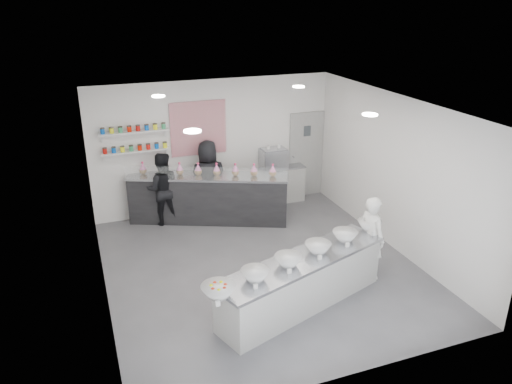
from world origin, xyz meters
The scene contains 26 objects.
floor centered at (0.00, 0.00, 0.00)m, with size 6.00×6.00×0.00m, color #515156.
ceiling centered at (0.00, 0.00, 3.00)m, with size 6.00×6.00×0.00m, color white.
back_wall centered at (0.00, 3.00, 1.50)m, with size 5.50×5.50×0.00m, color white.
left_wall centered at (-2.75, 0.00, 1.50)m, with size 6.00×6.00×0.00m, color white.
right_wall centered at (2.75, 0.00, 1.50)m, with size 6.00×6.00×0.00m, color white.
back_door centered at (2.30, 2.97, 1.05)m, with size 0.88×0.04×2.10m, color #989895.
pattern_panel centered at (-0.35, 2.98, 1.95)m, with size 1.25×0.03×1.20m, color #A51431.
jar_shelf_lower centered at (-1.75, 2.90, 1.60)m, with size 1.45×0.22×0.04m, color silver.
jar_shelf_upper centered at (-1.75, 2.90, 2.02)m, with size 1.45×0.22×0.04m, color silver.
preserve_jars centered at (-1.75, 2.88, 1.88)m, with size 1.45×0.10×0.56m, color red, non-canonical shape.
downlight_0 centered at (-1.40, -1.00, 2.98)m, with size 0.24×0.24×0.02m, color white.
downlight_1 centered at (1.40, -1.00, 2.98)m, with size 0.24×0.24×0.02m, color white.
downlight_2 centered at (-1.40, 1.60, 2.98)m, with size 0.24×0.24×0.02m, color white.
downlight_3 centered at (1.40, 1.60, 2.98)m, with size 0.24×0.24×0.02m, color white.
prep_counter centered at (0.19, -1.32, 0.43)m, with size 3.13×0.71×0.85m, color #B2B2AD.
back_bar centered at (-0.35, 2.32, 0.54)m, with size 3.47×0.63×1.07m, color black.
sneeze_guard centered at (-0.47, 2.04, 1.22)m, with size 3.42×0.01×0.29m, color white.
espresso_ledge centered at (1.55, 2.78, 0.44)m, with size 1.18×0.38×0.88m, color #B2B2AD.
espresso_machine centered at (1.37, 2.78, 1.11)m, with size 0.61×0.42×0.47m, color #93969E.
cup_stacks centered at (1.28, 2.78, 1.06)m, with size 0.27×0.24×0.37m, color tan, non-canonical shape.
prep_bowls centered at (0.19, -1.32, 0.94)m, with size 3.68×0.53×0.17m, color white, non-canonical shape.
label_cards centered at (0.02, -1.83, 0.89)m, with size 3.31×0.04×0.07m, color white, non-canonical shape.
cookie_bags centered at (-0.35, 2.32, 1.21)m, with size 2.96×0.16×0.28m, color #FF7AC9, non-canonical shape.
woman_prep centered at (1.70, -0.91, 0.76)m, with size 0.55×0.36×1.52m, color white.
staff_left centered at (-1.30, 2.57, 0.80)m, with size 0.78×0.61×1.61m, color black.
staff_right centered at (-0.26, 2.60, 0.88)m, with size 0.86×0.56×1.76m, color black.
Camera 1 is at (-2.89, -7.48, 4.74)m, focal length 35.00 mm.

